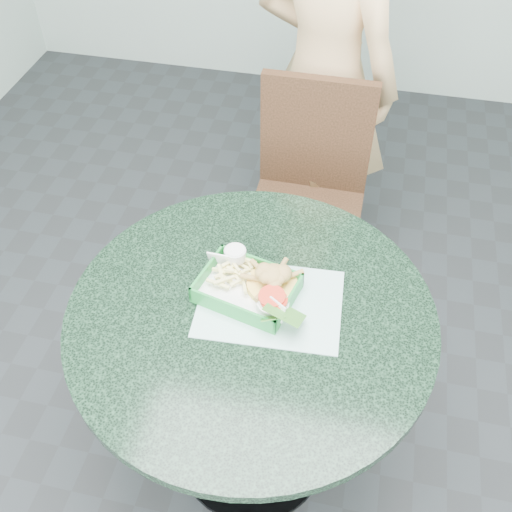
% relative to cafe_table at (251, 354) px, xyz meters
% --- Properties ---
extents(floor, '(4.00, 5.00, 0.02)m').
position_rel_cafe_table_xyz_m(floor, '(0.00, 0.00, -0.58)').
color(floor, '#303335').
rests_on(floor, ground).
extents(cafe_table, '(0.96, 0.96, 0.75)m').
position_rel_cafe_table_xyz_m(cafe_table, '(0.00, 0.00, 0.00)').
color(cafe_table, black).
rests_on(cafe_table, floor).
extents(dining_chair, '(0.41, 0.41, 0.93)m').
position_rel_cafe_table_xyz_m(dining_chair, '(0.04, 0.81, -0.05)').
color(dining_chair, black).
rests_on(dining_chair, floor).
extents(diner_person, '(0.77, 0.65, 1.79)m').
position_rel_cafe_table_xyz_m(diner_person, '(0.03, 1.10, 0.31)').
color(diner_person, '#DCAE75').
rests_on(diner_person, floor).
extents(placemat, '(0.39, 0.30, 0.00)m').
position_rel_cafe_table_xyz_m(placemat, '(0.04, 0.04, 0.17)').
color(placemat, '#A6D4CE').
rests_on(placemat, cafe_table).
extents(food_basket, '(0.25, 0.18, 0.05)m').
position_rel_cafe_table_xyz_m(food_basket, '(-0.02, 0.05, 0.19)').
color(food_basket, '#1E8B37').
rests_on(food_basket, placemat).
extents(crab_sandwich, '(0.13, 0.13, 0.08)m').
position_rel_cafe_table_xyz_m(crab_sandwich, '(0.03, 0.09, 0.22)').
color(crab_sandwich, '#E4B64E').
rests_on(crab_sandwich, food_basket).
extents(fries_pile, '(0.11, 0.12, 0.04)m').
position_rel_cafe_table_xyz_m(fries_pile, '(-0.07, 0.08, 0.21)').
color(fries_pile, '#F2E58A').
rests_on(fries_pile, food_basket).
extents(sauce_ramekin, '(0.06, 0.06, 0.03)m').
position_rel_cafe_table_xyz_m(sauce_ramekin, '(-0.10, 0.13, 0.22)').
color(sauce_ramekin, silver).
rests_on(sauce_ramekin, food_basket).
extents(garnish_cup, '(0.12, 0.12, 0.05)m').
position_rel_cafe_table_xyz_m(garnish_cup, '(0.07, 0.02, 0.21)').
color(garnish_cup, white).
rests_on(garnish_cup, food_basket).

